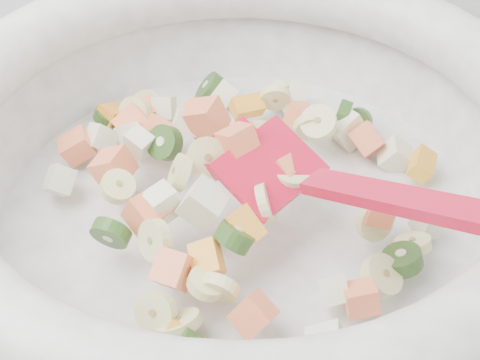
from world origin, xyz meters
The scene contains 1 object.
mixing_bowl centered at (-0.03, 1.46, 0.97)m, with size 0.47×0.44×0.16m.
Camera 1 is at (0.20, 1.16, 1.29)m, focal length 55.00 mm.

